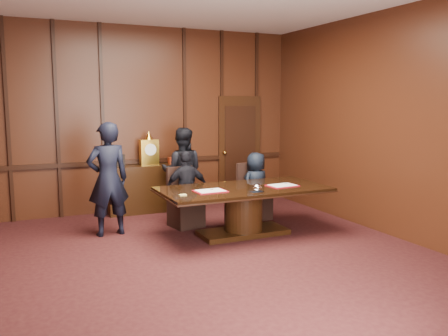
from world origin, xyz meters
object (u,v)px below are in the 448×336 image
(conference_table, at_px, (243,203))
(signatory_right, at_px, (256,186))
(signatory_left, at_px, (187,189))
(sideboard, at_px, (150,186))
(witness_right, at_px, (182,171))
(witness_left, at_px, (108,179))

(conference_table, bearing_deg, signatory_right, 50.91)
(conference_table, distance_m, signatory_left, 1.04)
(sideboard, height_order, signatory_right, sideboard)
(sideboard, distance_m, witness_right, 0.76)
(signatory_left, distance_m, witness_right, 0.95)
(witness_left, distance_m, witness_right, 1.73)
(sideboard, xyz_separation_m, signatory_right, (1.55, -1.39, 0.12))
(signatory_right, height_order, witness_left, witness_left)
(conference_table, relative_size, signatory_right, 2.18)
(conference_table, height_order, witness_left, witness_left)
(sideboard, height_order, witness_left, witness_left)
(conference_table, relative_size, signatory_left, 2.03)
(conference_table, xyz_separation_m, witness_left, (-1.92, 0.87, 0.38))
(signatory_right, bearing_deg, sideboard, -56.04)
(sideboard, relative_size, signatory_right, 1.33)
(signatory_right, relative_size, witness_right, 0.74)
(witness_left, bearing_deg, signatory_right, 173.30)
(signatory_left, relative_size, witness_left, 0.72)
(sideboard, relative_size, witness_left, 0.90)
(sideboard, bearing_deg, signatory_right, -41.90)
(signatory_right, xyz_separation_m, witness_right, (-1.06, 0.91, 0.21))
(signatory_left, distance_m, signatory_right, 1.30)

